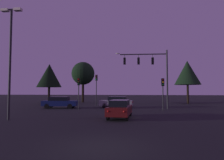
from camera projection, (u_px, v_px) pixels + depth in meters
ground_plane at (127, 105)px, 32.22m from camera, size 168.00×168.00×0.00m
traffic_signal_mast_arm at (151, 67)px, 25.61m from camera, size 6.73×0.57×7.58m
traffic_light_corner_left at (163, 88)px, 23.31m from camera, size 0.35×0.38×3.76m
traffic_light_corner_right at (96, 84)px, 30.94m from camera, size 0.36×0.38×4.81m
traffic_light_median at (79, 87)px, 24.40m from camera, size 0.32×0.36×3.88m
car_nearside_lane at (120, 109)px, 16.68m from camera, size 1.95×4.37×1.52m
car_crossing_left at (60, 102)px, 26.21m from camera, size 4.72×2.09×1.52m
car_crossing_right at (116, 102)px, 26.92m from camera, size 4.54×2.06×1.52m
parking_lot_lamp_post at (10, 50)px, 15.76m from camera, size 1.70×0.36×8.90m
tree_behind_sign at (49, 76)px, 34.14m from camera, size 4.21×4.21×6.94m
tree_left_far at (187, 73)px, 35.99m from camera, size 4.64×4.64×7.78m
tree_center_horizon at (83, 74)px, 40.42m from camera, size 4.67×4.67×8.22m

